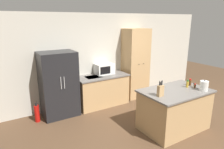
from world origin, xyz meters
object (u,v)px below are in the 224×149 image
(refrigerator, at_px, (59,84))
(spice_bottle_tall_dark, at_px, (187,84))
(spice_bottle_short_red, at_px, (194,85))
(spice_bottle_green_herb, at_px, (195,86))
(pantry_cabinet, at_px, (135,64))
(spice_bottle_amber_oil, at_px, (190,82))
(microwave, at_px, (104,69))
(kettle, at_px, (204,86))
(fire_extinguisher, at_px, (37,113))
(knife_block, at_px, (160,91))

(refrigerator, distance_m, spice_bottle_tall_dark, 3.12)
(spice_bottle_short_red, height_order, spice_bottle_green_herb, spice_bottle_green_herb)
(refrigerator, height_order, spice_bottle_short_red, refrigerator)
(spice_bottle_tall_dark, bearing_deg, spice_bottle_green_herb, -52.77)
(pantry_cabinet, relative_size, spice_bottle_amber_oil, 13.15)
(spice_bottle_tall_dark, relative_size, spice_bottle_green_herb, 1.65)
(spice_bottle_tall_dark, bearing_deg, refrigerator, 140.03)
(microwave, distance_m, kettle, 2.70)
(microwave, bearing_deg, pantry_cabinet, -4.17)
(spice_bottle_short_red, distance_m, spice_bottle_green_herb, 0.07)
(spice_bottle_short_red, relative_size, fire_extinguisher, 0.19)
(knife_block, bearing_deg, spice_bottle_tall_dark, 5.31)
(spice_bottle_green_herb, bearing_deg, spice_bottle_amber_oil, 71.60)
(spice_bottle_green_herb, bearing_deg, microwave, 115.77)
(microwave, bearing_deg, spice_bottle_short_red, -62.73)
(kettle, height_order, fire_extinguisher, kettle)
(pantry_cabinet, bearing_deg, microwave, 175.83)
(spice_bottle_green_herb, distance_m, fire_extinguisher, 3.78)
(refrigerator, xyz_separation_m, fire_extinguisher, (-0.60, -0.08, -0.62))
(microwave, relative_size, spice_bottle_tall_dark, 3.10)
(kettle, bearing_deg, fire_extinguisher, 144.16)
(pantry_cabinet, xyz_separation_m, kettle, (0.04, -2.38, -0.05))
(pantry_cabinet, relative_size, spice_bottle_short_red, 23.82)
(pantry_cabinet, distance_m, spice_bottle_green_herb, 2.18)
(spice_bottle_amber_oil, xyz_separation_m, fire_extinguisher, (-3.14, 1.87, -0.78))
(knife_block, height_order, spice_bottle_tall_dark, knife_block)
(spice_bottle_short_red, bearing_deg, kettle, -93.39)
(refrigerator, height_order, spice_bottle_amber_oil, refrigerator)
(spice_bottle_short_red, relative_size, spice_bottle_green_herb, 0.88)
(pantry_cabinet, height_order, spice_bottle_amber_oil, pantry_cabinet)
(kettle, bearing_deg, microwave, 114.44)
(pantry_cabinet, relative_size, spice_bottle_green_herb, 20.93)
(spice_bottle_tall_dark, distance_m, fire_extinguisher, 3.64)
(refrigerator, xyz_separation_m, spice_bottle_short_red, (2.53, -2.07, 0.13))
(refrigerator, xyz_separation_m, microwave, (1.39, 0.13, 0.20))
(spice_bottle_short_red, bearing_deg, spice_bottle_tall_dark, 153.68)
(pantry_cabinet, bearing_deg, refrigerator, -178.85)
(microwave, relative_size, fire_extinguisher, 1.08)
(pantry_cabinet, relative_size, microwave, 4.09)
(fire_extinguisher, bearing_deg, spice_bottle_amber_oil, -30.70)
(refrigerator, relative_size, kettle, 6.96)
(microwave, xyz_separation_m, spice_bottle_green_herb, (1.09, -2.26, -0.07))
(knife_block, relative_size, fire_extinguisher, 0.67)
(refrigerator, distance_m, spice_bottle_short_red, 3.27)
(refrigerator, xyz_separation_m, spice_bottle_green_herb, (2.48, -2.13, 0.14))
(refrigerator, relative_size, spice_bottle_tall_dark, 9.78)
(spice_bottle_short_red, bearing_deg, fire_extinguisher, 147.57)
(spice_bottle_tall_dark, bearing_deg, spice_bottle_amber_oil, 17.80)
(knife_block, distance_m, spice_bottle_amber_oil, 1.09)
(spice_bottle_tall_dark, bearing_deg, pantry_cabinet, 87.60)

